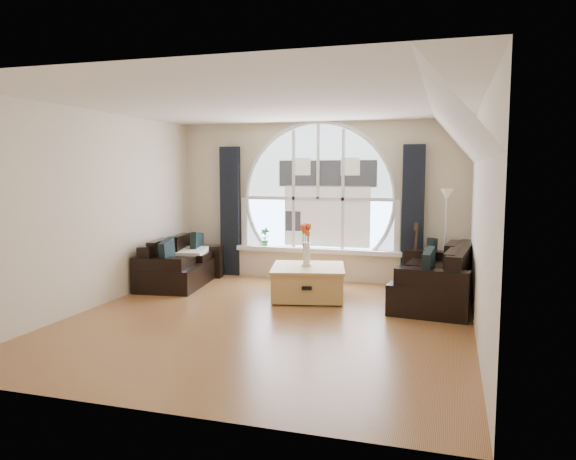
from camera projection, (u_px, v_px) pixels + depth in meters
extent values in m
cube|color=brown|center=(268.00, 320.00, 6.86)|extent=(5.00, 5.50, 0.01)
cube|color=silver|center=(267.00, 103.00, 6.56)|extent=(5.00, 5.50, 0.01)
cube|color=beige|center=(319.00, 201.00, 9.33)|extent=(5.00, 0.01, 2.70)
cube|color=beige|center=(150.00, 242.00, 4.10)|extent=(5.00, 0.01, 2.70)
cube|color=beige|center=(95.00, 209.00, 7.43)|extent=(0.01, 5.50, 2.70)
cube|color=beige|center=(480.00, 219.00, 6.00)|extent=(0.01, 5.50, 2.70)
cube|color=silver|center=(455.00, 128.00, 5.97)|extent=(0.92, 5.50, 0.72)
cube|color=silver|center=(318.00, 185.00, 9.27)|extent=(2.60, 0.06, 2.15)
cube|color=white|center=(317.00, 250.00, 9.33)|extent=(2.90, 0.22, 0.08)
cube|color=white|center=(318.00, 185.00, 9.24)|extent=(2.76, 0.08, 2.15)
cube|color=silver|center=(327.00, 193.00, 9.23)|extent=(1.70, 0.02, 1.50)
cube|color=black|center=(230.00, 211.00, 9.70)|extent=(0.35, 0.12, 2.30)
cube|color=black|center=(413.00, 216.00, 8.78)|extent=(0.35, 0.12, 2.30)
cube|color=black|center=(180.00, 261.00, 8.92)|extent=(1.02, 1.73, 0.73)
cube|color=black|center=(434.00, 276.00, 7.63)|extent=(1.15, 1.95, 0.82)
cube|color=tan|center=(308.00, 281.00, 8.00)|extent=(1.25, 1.25, 0.51)
cube|color=silver|center=(189.00, 252.00, 9.19)|extent=(0.64, 0.64, 0.10)
cube|color=white|center=(306.00, 240.00, 7.98)|extent=(0.24, 0.24, 0.70)
cube|color=#B2B2B2|center=(445.00, 240.00, 8.41)|extent=(0.24, 0.24, 1.60)
cube|color=brown|center=(416.00, 255.00, 8.71)|extent=(0.41, 0.32, 1.06)
imported|color=#1E6023|center=(265.00, 237.00, 9.58)|extent=(0.18, 0.14, 0.32)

